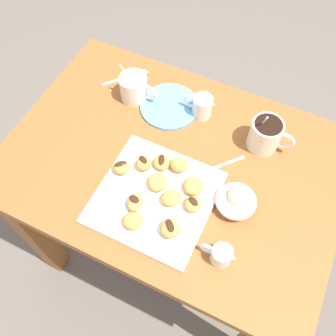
{
  "coord_description": "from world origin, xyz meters",
  "views": [
    {
      "loc": [
        0.24,
        -0.52,
        1.66
      ],
      "look_at": [
        0.0,
        -0.04,
        0.77
      ],
      "focal_mm": 40.12,
      "sensor_mm": 36.0,
      "label": 1
    }
  ],
  "objects_px": {
    "beignet_1": "(133,221)",
    "beignet_7": "(193,204)",
    "chocolate_sauce_pitcher": "(221,255)",
    "beignet_0": "(170,229)",
    "cream_pitcher_white": "(202,105)",
    "dining_table": "(172,186)",
    "beignet_4": "(135,202)",
    "beignet_3": "(193,186)",
    "beignet_2": "(144,164)",
    "beignet_6": "(171,198)",
    "saucer_sky_left": "(170,106)",
    "beignet_5": "(179,165)",
    "beignet_9": "(162,163)",
    "beignet_10": "(155,182)",
    "coffee_mug_cream_left": "(134,87)",
    "pastry_plate_square": "(155,198)",
    "beignet_8": "(121,168)",
    "ice_cream_bowl": "(236,200)",
    "coffee_mug_cream_right": "(266,134)"
  },
  "relations": [
    {
      "from": "beignet_1",
      "to": "beignet_4",
      "type": "relative_size",
      "value": 0.97
    },
    {
      "from": "beignet_1",
      "to": "beignet_9",
      "type": "bearing_deg",
      "value": 93.38
    },
    {
      "from": "dining_table",
      "to": "coffee_mug_cream_right",
      "type": "height_order",
      "value": "coffee_mug_cream_right"
    },
    {
      "from": "beignet_2",
      "to": "beignet_9",
      "type": "height_order",
      "value": "beignet_2"
    },
    {
      "from": "beignet_0",
      "to": "beignet_8",
      "type": "xyz_separation_m",
      "value": [
        -0.2,
        0.1,
        0.0
      ]
    },
    {
      "from": "beignet_7",
      "to": "beignet_9",
      "type": "distance_m",
      "value": 0.15
    },
    {
      "from": "coffee_mug_cream_left",
      "to": "saucer_sky_left",
      "type": "relative_size",
      "value": 0.71
    },
    {
      "from": "dining_table",
      "to": "saucer_sky_left",
      "type": "height_order",
      "value": "saucer_sky_left"
    },
    {
      "from": "beignet_8",
      "to": "beignet_1",
      "type": "bearing_deg",
      "value": -50.45
    },
    {
      "from": "beignet_3",
      "to": "beignet_10",
      "type": "relative_size",
      "value": 0.99
    },
    {
      "from": "chocolate_sauce_pitcher",
      "to": "beignet_3",
      "type": "height_order",
      "value": "chocolate_sauce_pitcher"
    },
    {
      "from": "beignet_5",
      "to": "beignet_6",
      "type": "relative_size",
      "value": 0.92
    },
    {
      "from": "beignet_8",
      "to": "beignet_0",
      "type": "bearing_deg",
      "value": -27.64
    },
    {
      "from": "beignet_10",
      "to": "dining_table",
      "type": "bearing_deg",
      "value": 87.13
    },
    {
      "from": "coffee_mug_cream_left",
      "to": "beignet_0",
      "type": "bearing_deg",
      "value": -51.01
    },
    {
      "from": "dining_table",
      "to": "beignet_8",
      "type": "xyz_separation_m",
      "value": [
        -0.11,
        -0.1,
        0.19
      ]
    },
    {
      "from": "coffee_mug_cream_right",
      "to": "beignet_5",
      "type": "height_order",
      "value": "coffee_mug_cream_right"
    },
    {
      "from": "beignet_1",
      "to": "beignet_6",
      "type": "height_order",
      "value": "same"
    },
    {
      "from": "beignet_5",
      "to": "beignet_7",
      "type": "height_order",
      "value": "beignet_5"
    },
    {
      "from": "chocolate_sauce_pitcher",
      "to": "saucer_sky_left",
      "type": "distance_m",
      "value": 0.5
    },
    {
      "from": "cream_pitcher_white",
      "to": "beignet_7",
      "type": "height_order",
      "value": "cream_pitcher_white"
    },
    {
      "from": "dining_table",
      "to": "beignet_0",
      "type": "bearing_deg",
      "value": -66.68
    },
    {
      "from": "beignet_0",
      "to": "beignet_5",
      "type": "height_order",
      "value": "beignet_5"
    },
    {
      "from": "chocolate_sauce_pitcher",
      "to": "beignet_0",
      "type": "relative_size",
      "value": 1.78
    },
    {
      "from": "dining_table",
      "to": "beignet_4",
      "type": "distance_m",
      "value": 0.26
    },
    {
      "from": "beignet_2",
      "to": "beignet_6",
      "type": "height_order",
      "value": "beignet_2"
    },
    {
      "from": "beignet_1",
      "to": "beignet_7",
      "type": "bearing_deg",
      "value": 42.47
    },
    {
      "from": "beignet_7",
      "to": "beignet_9",
      "type": "bearing_deg",
      "value": 148.55
    },
    {
      "from": "chocolate_sauce_pitcher",
      "to": "beignet_1",
      "type": "height_order",
      "value": "chocolate_sauce_pitcher"
    },
    {
      "from": "beignet_1",
      "to": "beignet_7",
      "type": "distance_m",
      "value": 0.16
    },
    {
      "from": "beignet_6",
      "to": "beignet_10",
      "type": "height_order",
      "value": "same"
    },
    {
      "from": "pastry_plate_square",
      "to": "ice_cream_bowl",
      "type": "relative_size",
      "value": 2.78
    },
    {
      "from": "pastry_plate_square",
      "to": "beignet_7",
      "type": "xyz_separation_m",
      "value": [
        0.1,
        0.02,
        0.02
      ]
    },
    {
      "from": "pastry_plate_square",
      "to": "beignet_5",
      "type": "relative_size",
      "value": 5.95
    },
    {
      "from": "beignet_1",
      "to": "beignet_6",
      "type": "distance_m",
      "value": 0.12
    },
    {
      "from": "chocolate_sauce_pitcher",
      "to": "saucer_sky_left",
      "type": "height_order",
      "value": "chocolate_sauce_pitcher"
    },
    {
      "from": "beignet_2",
      "to": "beignet_5",
      "type": "bearing_deg",
      "value": 23.76
    },
    {
      "from": "beignet_7",
      "to": "coffee_mug_cream_left",
      "type": "bearing_deg",
      "value": 139.03
    },
    {
      "from": "beignet_9",
      "to": "saucer_sky_left",
      "type": "bearing_deg",
      "value": 109.85
    },
    {
      "from": "chocolate_sauce_pitcher",
      "to": "beignet_8",
      "type": "bearing_deg",
      "value": 162.14
    },
    {
      "from": "beignet_9",
      "to": "beignet_10",
      "type": "distance_m",
      "value": 0.06
    },
    {
      "from": "dining_table",
      "to": "cream_pitcher_white",
      "type": "relative_size",
      "value": 9.28
    },
    {
      "from": "beignet_2",
      "to": "beignet_10",
      "type": "xyz_separation_m",
      "value": [
        0.05,
        -0.04,
        -0.0
      ]
    },
    {
      "from": "beignet_5",
      "to": "beignet_0",
      "type": "bearing_deg",
      "value": -71.87
    },
    {
      "from": "dining_table",
      "to": "beignet_3",
      "type": "distance_m",
      "value": 0.22
    },
    {
      "from": "beignet_3",
      "to": "beignet_7",
      "type": "xyz_separation_m",
      "value": [
        0.02,
        -0.05,
        0.0
      ]
    },
    {
      "from": "ice_cream_bowl",
      "to": "beignet_6",
      "type": "xyz_separation_m",
      "value": [
        -0.16,
        -0.07,
        -0.0
      ]
    },
    {
      "from": "beignet_3",
      "to": "beignet_5",
      "type": "distance_m",
      "value": 0.08
    },
    {
      "from": "beignet_1",
      "to": "chocolate_sauce_pitcher",
      "type": "bearing_deg",
      "value": 3.8
    },
    {
      "from": "coffee_mug_cream_left",
      "to": "chocolate_sauce_pitcher",
      "type": "distance_m",
      "value": 0.58
    }
  ]
}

